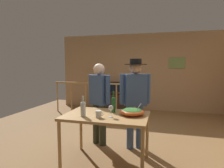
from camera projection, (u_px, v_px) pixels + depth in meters
name	position (u px, v px, depth m)	size (l,w,h in m)	color
ground_plane	(126.00, 141.00, 3.86)	(7.75, 7.75, 0.00)	olive
back_wall	(142.00, 72.00, 6.59)	(5.95, 0.10, 2.65)	tan
framed_picture	(177.00, 63.00, 6.21)	(0.51, 0.03, 0.36)	#76914C
stair_railing	(106.00, 94.00, 5.91)	(2.66, 0.10, 1.06)	#B2844C
tv_console	(113.00, 102.00, 6.61)	(0.90, 0.40, 0.54)	#38281E
flat_screen_tv	(113.00, 87.00, 6.53)	(0.58, 0.12, 0.45)	black
serving_table	(106.00, 120.00, 2.91)	(1.28, 0.83, 0.79)	#B2844C
salad_bowl	(132.00, 111.00, 2.88)	(0.37, 0.37, 0.19)	#DB5B23
wine_glass	(111.00, 108.00, 2.76)	(0.07, 0.07, 0.18)	silver
wine_bottle_green	(113.00, 104.00, 3.03)	(0.07, 0.07, 0.34)	#1E5628
wine_bottle_clear	(83.00, 108.00, 2.79)	(0.08, 0.08, 0.31)	silver
mug_white	(99.00, 114.00, 2.73)	(0.12, 0.08, 0.10)	white
person_standing_left	(99.00, 98.00, 3.64)	(0.49, 0.34, 1.59)	#2D3323
person_standing_right	(135.00, 96.00, 3.45)	(0.54, 0.41, 1.67)	#3D5684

